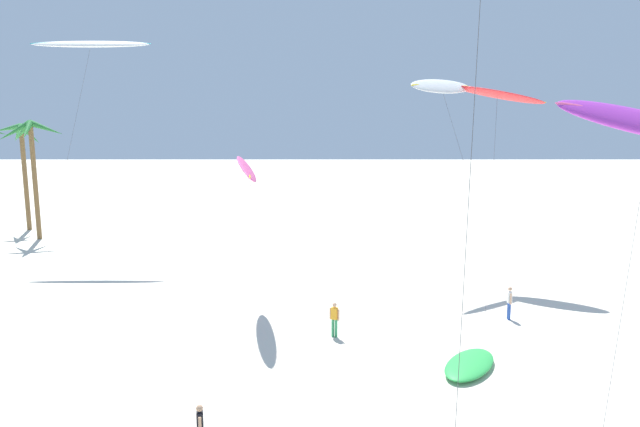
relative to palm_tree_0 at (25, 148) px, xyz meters
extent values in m
cylinder|color=brown|center=(0.05, -0.01, -2.85)|extent=(0.42, 0.42, 9.62)
cone|color=#33843D|center=(0.83, -0.01, 1.19)|extent=(1.96, 0.57, 1.94)
cone|color=#33843D|center=(0.18, 0.87, 1.33)|extent=(0.86, 2.18, 1.72)
cone|color=#33843D|center=(-0.57, 0.55, 1.26)|extent=(1.88, 1.79, 1.83)
cone|color=#33843D|center=(-0.91, -0.48, 1.73)|extent=(2.28, 1.49, 1.01)
cone|color=#33843D|center=(0.35, -0.90, 1.39)|extent=(1.22, 2.23, 1.63)
cylinder|color=brown|center=(3.07, -4.18, -2.70)|extent=(0.40, 0.40, 9.91)
cone|color=#287533|center=(4.37, -4.10, 1.77)|extent=(2.84, 0.74, 1.48)
cone|color=#287533|center=(3.30, -2.86, 1.88)|extent=(1.04, 2.89, 1.27)
cone|color=#287533|center=(2.08, -3.50, 1.55)|extent=(2.53, 2.00, 1.88)
cone|color=#287533|center=(2.08, -4.88, 1.56)|extent=(2.53, 2.00, 1.87)
cone|color=#287533|center=(3.37, -5.40, 1.64)|extent=(1.21, 2.80, 1.73)
ellipsoid|color=white|center=(10.55, -9.20, 7.94)|extent=(8.73, 1.02, 0.76)
ellipsoid|color=#19B2B7|center=(10.55, -9.20, 7.97)|extent=(8.90, 0.44, 0.37)
cylinder|color=#4C4C51|center=(9.15, -10.98, 0.10)|extent=(2.81, 3.57, 15.52)
cylinder|color=#4C4C51|center=(37.28, -33.87, -2.76)|extent=(3.77, 5.29, 9.79)
cylinder|color=#4C4C51|center=(30.98, -37.84, 2.52)|extent=(1.51, 4.42, 20.36)
ellipsoid|color=white|center=(34.92, -15.60, 4.53)|extent=(4.92, 3.89, 1.20)
ellipsoid|color=yellow|center=(34.92, -15.60, 4.56)|extent=(4.57, 3.34, 0.53)
cylinder|color=#4C4C51|center=(36.43, -18.00, -1.60)|extent=(3.05, 4.83, 12.12)
ellipsoid|color=#EA5193|center=(23.51, -22.69, -0.03)|extent=(2.27, 6.87, 1.54)
ellipsoid|color=yellow|center=(23.51, -22.69, 0.00)|extent=(1.62, 6.84, 0.82)
cylinder|color=#4C4C51|center=(24.88, -25.89, -3.88)|extent=(2.78, 6.41, 7.57)
ellipsoid|color=red|center=(38.44, -15.66, 4.03)|extent=(5.58, 4.43, 1.84)
ellipsoid|color=yellow|center=(38.44, -15.66, 4.06)|extent=(5.18, 3.67, 1.49)
cylinder|color=#4C4C51|center=(37.21, -19.52, -1.85)|extent=(2.48, 7.75, 11.63)
ellipsoid|color=green|center=(33.42, -29.90, -7.46)|extent=(3.36, 3.92, 0.39)
ellipsoid|color=yellow|center=(33.42, -29.90, -7.44)|extent=(2.07, 2.13, 0.24)
cylinder|color=#284CA3|center=(36.96, -24.15, -7.21)|extent=(0.14, 0.14, 0.89)
cylinder|color=#284CA3|center=(36.97, -23.98, -7.21)|extent=(0.14, 0.14, 0.89)
cube|color=white|center=(36.96, -24.06, -6.47)|extent=(0.21, 0.31, 0.59)
cylinder|color=tan|center=(36.95, -24.27, -6.51)|extent=(0.09, 0.09, 0.56)
cylinder|color=tan|center=(36.97, -23.85, -6.51)|extent=(0.09, 0.09, 0.56)
sphere|color=tan|center=(36.96, -24.06, -6.04)|extent=(0.21, 0.21, 0.21)
cube|color=black|center=(23.69, -35.87, -6.55)|extent=(0.26, 0.33, 0.56)
cylinder|color=tan|center=(23.65, -35.66, -6.59)|extent=(0.09, 0.09, 0.56)
cylinder|color=tan|center=(23.73, -36.07, -6.59)|extent=(0.09, 0.09, 0.56)
sphere|color=tan|center=(23.69, -35.87, -6.14)|extent=(0.21, 0.21, 0.21)
cylinder|color=#338E56|center=(27.91, -26.40, -7.22)|extent=(0.14, 0.14, 0.87)
cylinder|color=#338E56|center=(28.05, -26.47, -7.22)|extent=(0.14, 0.14, 0.87)
cube|color=orange|center=(27.98, -26.43, -6.50)|extent=(0.36, 0.31, 0.56)
cylinder|color=tan|center=(27.79, -26.34, -6.54)|extent=(0.09, 0.09, 0.56)
cylinder|color=tan|center=(28.17, -26.52, -6.54)|extent=(0.09, 0.09, 0.56)
sphere|color=tan|center=(27.98, -26.43, -6.09)|extent=(0.21, 0.21, 0.21)
camera|label=1|loc=(27.30, -51.40, 2.33)|focal=31.36mm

